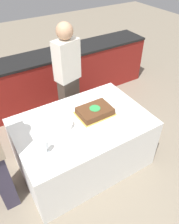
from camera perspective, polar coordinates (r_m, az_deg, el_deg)
ground_plane at (r=3.17m, az=-1.63°, el=-12.65°), size 14.00×14.00×0.00m
back_counter at (r=4.01m, az=-13.54°, el=7.60°), size 4.40×0.58×0.92m
dining_table at (r=2.88m, az=-1.77°, el=-8.03°), size 1.62×1.08×0.75m
cake at (r=2.70m, az=1.41°, el=0.25°), size 0.45×0.33×0.09m
plate_stack at (r=2.55m, az=-6.78°, el=-3.20°), size 0.22×0.22×0.06m
wine_glass at (r=2.23m, az=-11.47°, el=-8.42°), size 0.07×0.07×0.17m
side_plate_near_cake at (r=2.91m, az=-3.62°, el=2.47°), size 0.20×0.20×0.00m
utensil_pile at (r=2.29m, az=1.22°, el=-9.84°), size 0.15×0.09×0.02m
person_cutting_cake at (r=3.16m, az=-5.65°, el=8.59°), size 0.38×0.28×1.68m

